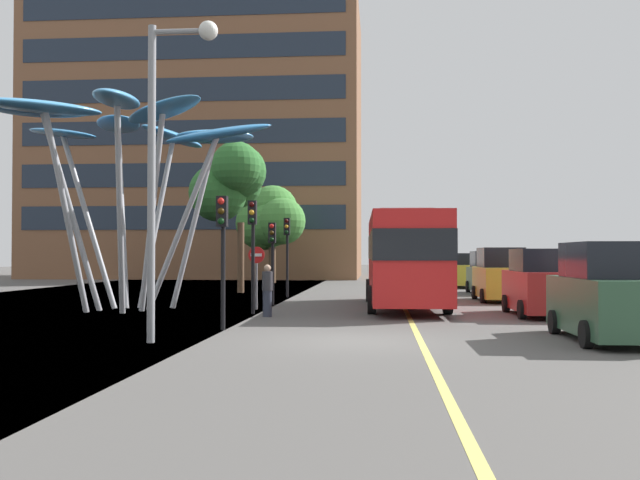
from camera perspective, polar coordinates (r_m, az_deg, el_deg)
The scene contains 18 objects.
ground at distance 16.48m, azimuth 0.56°, elevation -8.30°, with size 120.00×240.00×0.10m.
red_bus at distance 26.50m, azimuth 6.85°, elevation -1.19°, with size 2.99×10.56×3.63m.
leaf_sculpture at distance 26.54m, azimuth -15.16°, elevation 8.27°, with size 10.29×10.31×7.58m.
traffic_light_kerb_near at distance 18.56m, azimuth -7.94°, elevation 0.57°, with size 0.28×0.42×3.52m.
traffic_light_kerb_far at distance 23.57m, azimuth -5.50°, elevation 0.65°, with size 0.28×0.42×3.80m.
traffic_light_island_mid at distance 27.55m, azimuth -3.90°, elevation -0.42°, with size 0.28×0.42×3.24m.
traffic_light_opposite at distance 32.64m, azimuth -2.70°, elevation 0.01°, with size 0.28×0.42×3.69m.
car_parked_near at distance 17.51m, azimuth 22.30°, elevation -4.15°, with size 1.93×4.40×2.28m.
car_parked_mid at distance 23.96m, azimuth 17.63°, elevation -3.45°, with size 2.07×4.38×2.18m.
car_parked_far at distance 30.88m, azimuth 14.44°, elevation -2.88°, with size 2.03×4.16×2.28m.
car_side_street at distance 36.64m, azimuth 13.63°, elevation -2.70°, with size 2.08×4.09×2.16m.
car_far_side at distance 43.47m, azimuth 11.88°, elevation -2.50°, with size 2.08×4.06×2.07m.
street_lamp at distance 16.44m, azimuth -12.30°, elevation 8.22°, with size 1.61×0.44×7.29m.
tree_pavement_near at distance 36.88m, azimuth -7.21°, elevation 4.81°, with size 4.04×4.57×7.74m.
tree_pavement_far at distance 49.48m, azimuth -4.01°, elevation 1.66°, with size 5.15×5.10×6.91m.
pedestrian at distance 22.58m, azimuth -4.30°, elevation -4.11°, with size 0.34×0.34×1.67m.
no_entry_sign at distance 25.55m, azimuth -5.18°, elevation -2.23°, with size 0.60×0.12×2.28m.
backdrop_building at distance 63.89m, azimuth -9.46°, elevation 7.70°, with size 27.77×14.20×23.67m.
Camera 1 is at (0.49, -16.31, 1.99)m, focal length 39.40 mm.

